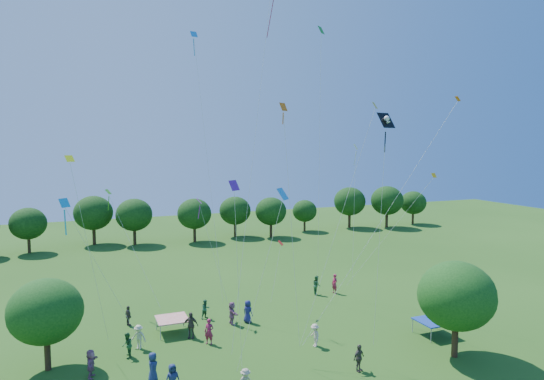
% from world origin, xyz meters
% --- Properties ---
extents(near_tree_north, '(4.36, 4.36, 5.61)m').
position_xyz_m(near_tree_north, '(-12.48, 19.38, 3.64)').
color(near_tree_north, '#422B19').
rests_on(near_tree_north, ground).
extents(near_tree_east, '(4.87, 4.87, 6.22)m').
position_xyz_m(near_tree_east, '(11.76, 11.76, 4.02)').
color(near_tree_east, '#422B19').
rests_on(near_tree_east, ground).
extents(treeline, '(88.01, 8.77, 6.77)m').
position_xyz_m(treeline, '(-1.73, 55.43, 4.09)').
color(treeline, '#422B19').
rests_on(treeline, ground).
extents(tent_red_stripe, '(2.20, 2.20, 1.10)m').
position_xyz_m(tent_red_stripe, '(-4.45, 22.39, 1.04)').
color(tent_red_stripe, red).
rests_on(tent_red_stripe, ground).
extents(tent_blue, '(2.20, 2.20, 1.10)m').
position_xyz_m(tent_blue, '(12.81, 15.07, 1.04)').
color(tent_blue, '#17399A').
rests_on(tent_blue, ground).
extents(crowd_person_0, '(0.91, 0.63, 1.69)m').
position_xyz_m(crowd_person_0, '(-5.96, 13.75, 0.84)').
color(crowd_person_0, '#1B254F').
rests_on(crowd_person_0, ground).
extents(crowd_person_2, '(0.53, 0.85, 1.62)m').
position_xyz_m(crowd_person_2, '(-7.85, 19.35, 0.81)').
color(crowd_person_2, '#24552B').
rests_on(crowd_person_2, ground).
extents(crowd_person_4, '(0.68, 0.98, 1.52)m').
position_xyz_m(crowd_person_4, '(-7.27, 24.99, 0.76)').
color(crowd_person_4, '#483D39').
rests_on(crowd_person_4, ground).
extents(crowd_person_5, '(0.92, 1.66, 1.69)m').
position_xyz_m(crowd_person_5, '(-10.07, 17.39, 0.84)').
color(crowd_person_5, '#985979').
rests_on(crowd_person_5, ground).
extents(crowd_person_6, '(0.84, 0.97, 1.74)m').
position_xyz_m(crowd_person_6, '(1.29, 22.30, 0.87)').
color(crowd_person_6, navy).
rests_on(crowd_person_6, ground).
extents(crowd_person_7, '(0.56, 0.74, 1.78)m').
position_xyz_m(crowd_person_7, '(11.01, 26.24, 0.89)').
color(crowd_person_7, '#9F1C41').
rests_on(crowd_person_7, ground).
extents(crowd_person_8, '(0.66, 0.94, 1.74)m').
position_xyz_m(crowd_person_8, '(9.34, 26.56, 0.87)').
color(crowd_person_8, '#275C34').
rests_on(crowd_person_8, ground).
extents(crowd_person_9, '(1.13, 1.03, 1.63)m').
position_xyz_m(crowd_person_9, '(-7.01, 20.48, 0.81)').
color(crowd_person_9, beige).
rests_on(crowd_person_9, ground).
extents(crowd_person_10, '(1.07, 0.78, 1.66)m').
position_xyz_m(crowd_person_10, '(4.93, 12.27, 0.83)').
color(crowd_person_10, '#474139').
rests_on(crowd_person_10, ground).
extents(crowd_person_11, '(0.63, 1.64, 1.73)m').
position_xyz_m(crowd_person_11, '(0.07, 22.42, 0.87)').
color(crowd_person_11, '#90547C').
rests_on(crowd_person_11, ground).
extents(crowd_person_12, '(0.67, 0.95, 1.75)m').
position_xyz_m(crowd_person_12, '(-6.77, 15.50, 0.87)').
color(crowd_person_12, navy).
rests_on(crowd_person_12, ground).
extents(crowd_person_13, '(0.78, 0.72, 1.76)m').
position_xyz_m(crowd_person_13, '(-2.45, 19.48, 0.88)').
color(crowd_person_13, maroon).
rests_on(crowd_person_13, ground).
extents(crowd_person_14, '(0.84, 0.65, 1.51)m').
position_xyz_m(crowd_person_14, '(-1.50, 24.33, 0.76)').
color(crowd_person_14, '#275C3C').
rests_on(crowd_person_14, ground).
extents(crowd_person_15, '(0.49, 1.03, 1.56)m').
position_xyz_m(crowd_person_15, '(4.08, 16.45, 0.78)').
color(crowd_person_15, '#C3AF9C').
rests_on(crowd_person_15, ground).
extents(crowd_person_16, '(1.20, 0.99, 1.87)m').
position_xyz_m(crowd_person_16, '(-3.40, 20.96, 0.93)').
color(crowd_person_16, '#453D37').
rests_on(crowd_person_16, ground).
extents(pirate_kite, '(1.14, 1.46, 14.12)m').
position_xyz_m(pirate_kite, '(6.04, 11.61, 14.59)').
color(pirate_kite, black).
extents(red_high_kite, '(5.23, 6.74, 23.69)m').
position_xyz_m(red_high_kite, '(1.84, 19.85, 20.53)').
color(red_high_kite, red).
extents(small_kite_0, '(10.49, 1.43, 15.39)m').
position_xyz_m(small_kite_0, '(9.03, 13.39, 11.49)').
color(small_kite_0, '#CF4E0C').
extents(small_kite_1, '(4.06, 6.42, 10.12)m').
position_xyz_m(small_kite_1, '(13.97, 19.77, 8.51)').
color(small_kite_1, '#FFAE0D').
extents(small_kite_2, '(4.79, 1.07, 14.88)m').
position_xyz_m(small_kite_2, '(5.39, 13.80, 12.06)').
color(small_kite_2, gold).
extents(small_kite_3, '(3.50, 5.83, 8.64)m').
position_xyz_m(small_kite_3, '(-7.67, 28.90, 8.22)').
color(small_kite_3, '#358F1A').
extents(small_kite_4, '(2.14, 2.64, 10.17)m').
position_xyz_m(small_kite_4, '(-1.19, 10.41, 9.87)').
color(small_kite_4, '#1379C5').
extents(small_kite_5, '(1.17, 1.79, 10.57)m').
position_xyz_m(small_kite_5, '(-3.10, 11.11, 9.79)').
color(small_kite_5, '#64199A').
extents(small_kite_6, '(1.37, 1.94, 12.32)m').
position_xyz_m(small_kite_6, '(12.46, 25.40, 11.22)').
color(small_kite_6, silver).
extents(small_kite_7, '(4.27, 4.69, 9.77)m').
position_xyz_m(small_kite_7, '(-10.28, 13.96, 8.93)').
color(small_kite_7, '#0E91D6').
extents(small_kite_8, '(1.70, 1.68, 4.52)m').
position_xyz_m(small_kite_8, '(4.52, 23.75, 5.16)').
color(small_kite_8, red).
extents(small_kite_9, '(1.31, 0.50, 14.74)m').
position_xyz_m(small_kite_9, '(1.10, 14.38, 12.67)').
color(small_kite_9, '#E3600B').
extents(small_kite_10, '(2.08, 2.64, 11.73)m').
position_xyz_m(small_kite_10, '(-10.34, 17.71, 10.07)').
color(small_kite_10, '#D2E614').
extents(small_kite_11, '(1.35, 2.46, 21.65)m').
position_xyz_m(small_kite_11, '(8.13, 23.85, 18.08)').
color(small_kite_11, '#167C17').
extents(small_kite_12, '(1.13, 5.48, 21.73)m').
position_xyz_m(small_kite_12, '(-0.83, 28.01, 17.73)').
color(small_kite_12, '#157FDB').
extents(small_kite_13, '(2.01, 2.09, 8.06)m').
position_xyz_m(small_kite_13, '(-1.39, 25.36, 7.99)').
color(small_kite_13, purple).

